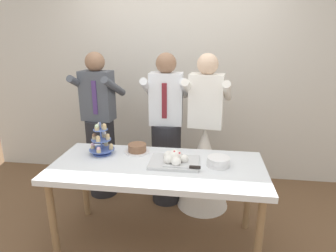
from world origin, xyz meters
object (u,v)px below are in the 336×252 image
main_cake_tray (174,159)px  person_guest (100,134)px  dessert_table (157,173)px  person_bride (204,156)px  cupcake_stand (101,142)px  round_cake (137,148)px  plate_stack (218,161)px  person_groom (166,139)px

main_cake_tray → person_guest: (-0.94, 0.73, -0.07)m
dessert_table → main_cake_tray: bearing=16.1°
dessert_table → person_bride: bearing=60.3°
cupcake_stand → person_bride: person_bride is taller
dessert_table → main_cake_tray: size_ratio=4.14×
person_guest → dessert_table: bearing=-44.2°
main_cake_tray → person_bride: 0.72m
round_cake → person_guest: person_guest is taller
round_cake → plate_stack: bearing=-14.9°
dessert_table → plate_stack: bearing=5.9°
round_cake → person_groom: bearing=66.2°
main_cake_tray → person_groom: (-0.17, 0.68, -0.07)m
person_groom → person_bride: bearing=-5.6°
cupcake_stand → person_guest: (-0.25, 0.61, -0.15)m
dessert_table → round_cake: bearing=133.2°
cupcake_stand → person_groom: 0.77m
cupcake_stand → dessert_table: bearing=-16.9°
dessert_table → person_bride: 0.79m
cupcake_stand → main_cake_tray: cupcake_stand is taller
round_cake → person_bride: 0.79m
main_cake_tray → person_bride: size_ratio=0.26×
plate_stack → person_bride: size_ratio=0.12×
plate_stack → round_cake: round_cake is taller
cupcake_stand → person_guest: bearing=112.3°
main_cake_tray → plate_stack: main_cake_tray is taller
round_cake → person_groom: 0.52m
person_groom → person_bride: 0.45m
dessert_table → cupcake_stand: cupcake_stand is taller
plate_stack → round_cake: (-0.74, 0.20, -0.00)m
person_bride → person_guest: size_ratio=1.00×
cupcake_stand → round_cake: (0.31, 0.08, -0.08)m
cupcake_stand → round_cake: 0.33m
round_cake → person_guest: bearing=136.9°
person_guest → person_bride: bearing=-4.7°
cupcake_stand → plate_stack: size_ratio=1.56×
person_guest → main_cake_tray: bearing=-38.1°
person_groom → person_guest: bearing=175.8°
plate_stack → person_bride: person_bride is taller
person_guest → cupcake_stand: bearing=-67.7°
person_groom → person_bride: (0.41, -0.04, -0.16)m
cupcake_stand → round_cake: cupcake_stand is taller
cupcake_stand → main_cake_tray: (0.69, -0.12, -0.08)m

